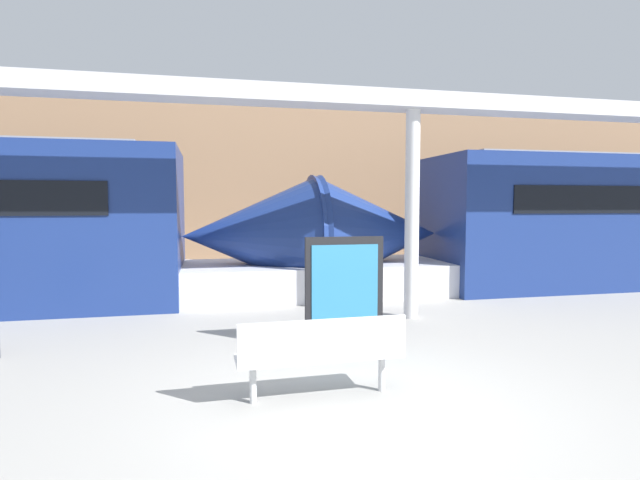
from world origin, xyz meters
TOP-DOWN VIEW (x-y plane):
  - ground_plane at (0.00, 0.00)m, footprint 60.00×60.00m
  - station_wall at (0.00, 11.16)m, footprint 56.00×0.20m
  - bench_near at (-0.35, 0.23)m, footprint 1.72×0.48m
  - poster_board at (0.37, 1.99)m, footprint 1.11×0.07m
  - support_column_near at (2.00, 3.49)m, footprint 0.25×0.25m
  - canopy_beam at (2.00, 3.49)m, footprint 28.00×0.60m

SIDE VIEW (x-z plane):
  - ground_plane at x=0.00m, z-range 0.00..0.00m
  - bench_near at x=-0.35m, z-range 0.08..0.94m
  - poster_board at x=0.37m, z-range 0.01..1.55m
  - support_column_near at x=2.00m, z-range 0.00..3.60m
  - station_wall at x=0.00m, z-range 0.00..5.00m
  - canopy_beam at x=2.00m, z-range 3.60..3.88m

